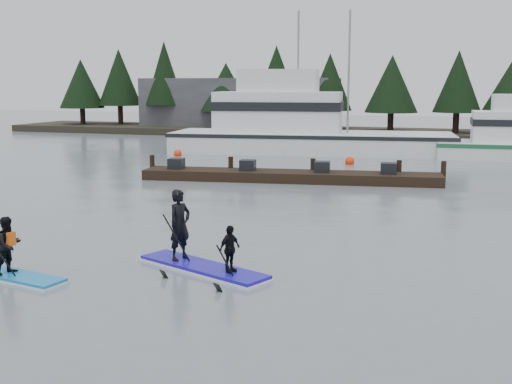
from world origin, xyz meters
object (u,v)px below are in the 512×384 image
(fishing_boat_large, at_px, (302,141))
(paddleboard_solo, at_px, (9,255))
(floating_dock, at_px, (290,176))
(paddleboard_duo, at_px, (197,245))

(fishing_boat_large, height_order, paddleboard_solo, fishing_boat_large)
(floating_dock, bearing_deg, paddleboard_duo, -91.61)
(floating_dock, xyz_separation_m, paddleboard_solo, (-2.29, -16.64, 0.32))
(paddleboard_solo, bearing_deg, fishing_boat_large, 101.42)
(floating_dock, relative_size, paddleboard_solo, 4.55)
(fishing_boat_large, height_order, paddleboard_duo, fishing_boat_large)
(floating_dock, distance_m, paddleboard_duo, 14.69)
(fishing_boat_large, xyz_separation_m, paddleboard_duo, (4.13, -27.21, -0.18))
(paddleboard_solo, height_order, paddleboard_duo, paddleboard_duo)
(floating_dock, height_order, paddleboard_duo, paddleboard_duo)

